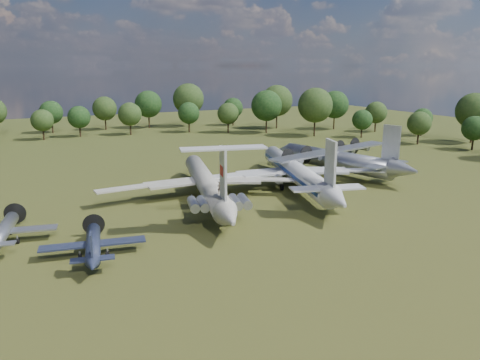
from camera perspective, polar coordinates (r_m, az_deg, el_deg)
name	(u,v)px	position (r m, az deg, el deg)	size (l,w,h in m)	color
ground	(179,211)	(71.19, -7.40, -3.78)	(300.00, 300.00, 0.00)	#2B4115
il62_airliner	(206,187)	(75.92, -4.14, -0.84)	(34.84, 45.29, 4.44)	silver
tu104_jet	(296,175)	(83.66, 6.83, 0.58)	(35.59, 47.45, 4.74)	silver
an12_transport	(336,163)	(95.90, 11.60, 2.10)	(32.68, 36.53, 4.81)	gray
small_prop_west	(93,247)	(56.36, -17.44, -7.83)	(11.77, 16.06, 2.35)	black
small_prop_northwest	(3,234)	(64.45, -26.89, -5.94)	(12.32, 16.80, 2.46)	gray
person_on_il62	(220,188)	(63.27, -2.51, -0.94)	(0.60, 0.39, 1.64)	#906949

